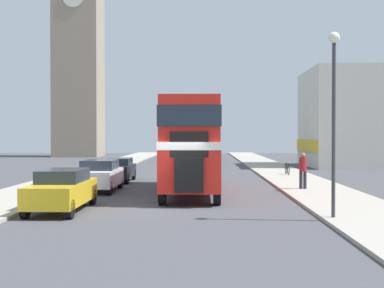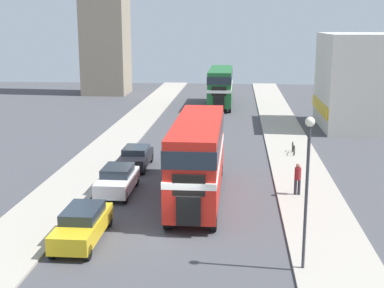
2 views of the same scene
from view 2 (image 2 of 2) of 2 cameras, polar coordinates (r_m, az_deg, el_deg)
name	(u,v)px [view 2 (image 2 of 2)]	position (r m, az deg, el deg)	size (l,w,h in m)	color
ground_plane	(173,236)	(24.15, -2.03, -9.75)	(120.00, 120.00, 0.00)	#47474C
sidewalk_right	(327,240)	(24.31, 14.21, -9.86)	(3.50, 120.00, 0.12)	#A8A093
sidewalk_left	(26,230)	(25.78, -17.28, -8.71)	(3.50, 120.00, 0.12)	#A8A093
double_decker_bus	(198,153)	(28.29, 0.62, -0.92)	(2.43, 10.93, 4.27)	red
bus_distant	(221,84)	(60.37, 3.08, 6.42)	(2.54, 11.02, 4.19)	#1E602D
car_parked_near	(82,224)	(23.78, -11.62, -8.40)	(1.66, 4.46, 1.49)	gold
car_parked_mid	(117,180)	(29.86, -7.96, -3.80)	(1.74, 4.10, 1.51)	white
car_parked_far	(136,157)	(34.90, -6.02, -1.39)	(1.72, 3.97, 1.37)	black
pedestrian_walking	(298,177)	(29.50, 11.21, -3.48)	(0.35, 0.35, 1.75)	#282833
bicycle_on_pavement	(293,148)	(38.80, 10.76, -0.46)	(0.05, 1.76, 0.78)	black
street_lamp	(308,171)	(20.06, 12.23, -2.85)	(0.36, 0.36, 5.86)	#38383D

